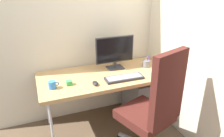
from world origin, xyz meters
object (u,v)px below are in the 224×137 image
object	(u,v)px
monitor	(115,51)
keyboard	(124,78)
office_chair	(154,106)
pen_holder	(146,63)
notebook	(162,71)
filing_cabinet	(141,96)
desk_clamp_accessory	(69,83)
mouse	(95,83)
coffee_mug	(52,85)

from	to	relation	value
monitor	keyboard	size ratio (longest dim) A/B	1.11
office_chair	pen_holder	bearing A→B (deg)	66.44
pen_holder	notebook	bearing A→B (deg)	-65.16
filing_cabinet	pen_holder	bearing A→B (deg)	-45.85
office_chair	desk_clamp_accessory	size ratio (longest dim) A/B	19.53
mouse	pen_holder	bearing A→B (deg)	14.74
monitor	filing_cabinet	bearing A→B (deg)	-14.31
filing_cabinet	coffee_mug	size ratio (longest dim) A/B	4.84
mouse	coffee_mug	size ratio (longest dim) A/B	0.90
filing_cabinet	keyboard	bearing A→B (deg)	-146.78
office_chair	monitor	distance (m)	0.91
coffee_mug	pen_holder	bearing A→B (deg)	7.53
coffee_mug	monitor	bearing A→B (deg)	18.93
office_chair	coffee_mug	xyz separation A→B (m)	(-0.92, 0.56, 0.15)
office_chair	filing_cabinet	xyz separation A→B (m)	(0.29, 0.75, -0.35)
filing_cabinet	keyboard	xyz separation A→B (m)	(-0.40, -0.26, 0.47)
coffee_mug	notebook	bearing A→B (deg)	-2.17
monitor	mouse	bearing A→B (deg)	-135.85
monitor	keyboard	distance (m)	0.42
pen_holder	coffee_mug	size ratio (longest dim) A/B	1.44
keyboard	monitor	bearing A→B (deg)	85.52
office_chair	filing_cabinet	distance (m)	0.87
desk_clamp_accessory	monitor	bearing A→B (deg)	22.18
monitor	coffee_mug	bearing A→B (deg)	-161.07
coffee_mug	desk_clamp_accessory	xyz separation A→B (m)	(0.18, 0.02, -0.02)
filing_cabinet	monitor	xyz separation A→B (m)	(-0.37, 0.10, 0.69)
filing_cabinet	mouse	world-z (taller)	mouse
keyboard	desk_clamp_accessory	bearing A→B (deg)	171.71
coffee_mug	desk_clamp_accessory	size ratio (longest dim) A/B	1.79
pen_holder	mouse	bearing A→B (deg)	-162.28
office_chair	keyboard	size ratio (longest dim) A/B	2.72
keyboard	coffee_mug	bearing A→B (deg)	174.95
keyboard	pen_holder	world-z (taller)	pen_holder
monitor	desk_clamp_accessory	world-z (taller)	monitor
notebook	keyboard	bearing A→B (deg)	172.98
monitor	pen_holder	size ratio (longest dim) A/B	3.09
mouse	notebook	distance (m)	0.89
keyboard	notebook	distance (m)	0.53
office_chair	coffee_mug	size ratio (longest dim) A/B	10.89
mouse	notebook	world-z (taller)	mouse
keyboard	desk_clamp_accessory	world-z (taller)	desk_clamp_accessory
office_chair	desk_clamp_accessory	world-z (taller)	office_chair
desk_clamp_accessory	office_chair	bearing A→B (deg)	-37.95
monitor	coffee_mug	distance (m)	0.90
mouse	notebook	xyz separation A→B (m)	(0.88, 0.04, -0.01)
filing_cabinet	coffee_mug	world-z (taller)	coffee_mug
filing_cabinet	monitor	world-z (taller)	monitor
pen_holder	coffee_mug	world-z (taller)	pen_holder
keyboard	mouse	world-z (taller)	mouse
pen_holder	notebook	size ratio (longest dim) A/B	1.09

